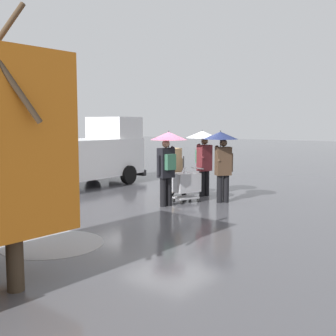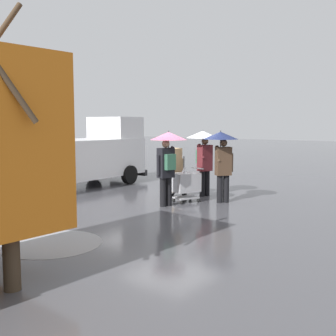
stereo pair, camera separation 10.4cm
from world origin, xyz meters
name	(u,v)px [view 2 (the right image)]	position (x,y,z in m)	size (l,w,h in m)	color
ground_plane	(171,199)	(0.00, 0.00, 0.00)	(90.00, 90.00, 0.00)	#4C4C51
slush_patch_near_cluster	(51,243)	(-1.15, 5.29, 0.00)	(2.00, 2.00, 0.01)	#999BA0
cargo_van_parked_right	(86,155)	(4.14, -0.09, 1.18)	(2.42, 5.44, 2.60)	white
shopping_cart_vendor	(186,183)	(-0.70, 0.16, 0.57)	(0.79, 0.95, 1.04)	#B2B2B7
hand_dolly_boxes	(173,170)	(0.06, -0.16, 0.89)	(0.53, 0.71, 1.58)	#515156
pedestrian_pink_side	(203,148)	(-0.51, -1.03, 1.57)	(1.04, 1.04, 2.15)	black
pedestrian_black_side	(222,150)	(-1.55, -0.45, 1.57)	(1.04, 1.04, 2.15)	black
pedestrian_white_side	(167,151)	(-0.62, 0.95, 1.57)	(1.04, 1.04, 2.15)	black
bare_tree_near	(4,159)	(-2.64, 7.05, 1.87)	(1.17, 1.19, 4.09)	#423323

